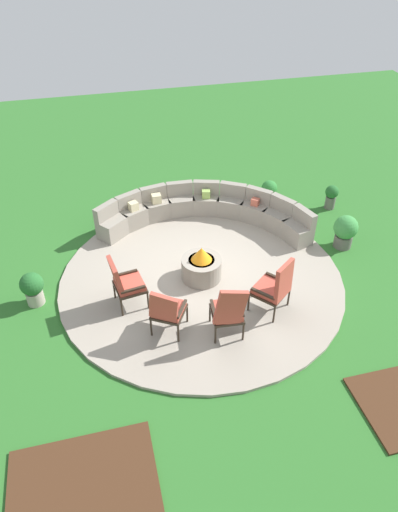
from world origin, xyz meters
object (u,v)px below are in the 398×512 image
Objects in this scene: lounge_chair_back_right at (275,286)px; lounge_chair_back_left at (228,311)px; lounge_chair_front_left at (125,282)px; potted_plant_3 at (33,287)px; potted_plant_0 at (345,230)px; lounge_chair_front_right at (167,309)px; potted_plant_2 at (331,196)px; potted_plant_1 at (269,190)px; curved_stone_bench at (205,211)px; fire_pit at (201,266)px.

lounge_chair_back_left is at bearing 161.31° from lounge_chair_back_right.
potted_plant_3 is at bearing -116.71° from lounge_chair_front_left.
potted_plant_0 reaches higher than potted_plant_3.
lounge_chair_front_left is 1.07m from lounge_chair_front_right.
lounge_chair_back_left is at bearing -136.79° from potted_plant_2.
lounge_chair_back_left is at bearing 44.14° from lounge_chair_front_left.
lounge_chair_back_right is 2.02× the size of potted_plant_1.
potted_plant_0 is 1.11× the size of potted_plant_3.
lounge_chair_front_right is 2.71m from potted_plant_3.
curved_stone_bench reaches higher than potted_plant_1.
lounge_chair_front_right is 5.72m from potted_plant_2.
lounge_chair_back_right is 2.78m from potted_plant_0.
curved_stone_bench is 3.21m from potted_plant_2.
potted_plant_1 is at bearing 117.95° from lounge_chair_front_left.
lounge_chair_back_left is at bearing 12.96° from lounge_chair_front_right.
potted_plant_3 is at bearing -165.77° from potted_plant_2.
potted_plant_3 is at bearing 122.83° from lounge_chair_back_right.
lounge_chair_front_left is at bearing 122.95° from lounge_chair_back_right.
lounge_chair_back_left is 3.73m from potted_plant_3.
curved_stone_bench is 6.72× the size of potted_plant_3.
potted_plant_2 is at bearing 73.20° from potted_plant_0.
lounge_chair_back_left reaches higher than lounge_chair_front_right.
lounge_chair_back_right is at bearing -109.84° from potted_plant_1.
potted_plant_1 is (2.43, 2.59, -0.03)m from fire_pit.
potted_plant_3 is (-4.29, 1.35, -0.24)m from lounge_chair_back_right.
potted_plant_1 is at bearing 30.43° from lounge_chair_back_right.
lounge_chair_front_right reaches higher than potted_plant_2.
potted_plant_1 is 0.82× the size of potted_plant_3.
fire_pit is 3.34m from potted_plant_0.
potted_plant_2 is at bearing -0.67° from curved_stone_bench.
potted_plant_3 is at bearing 178.05° from fire_pit.
lounge_chair_back_left is 2.07× the size of potted_plant_1.
lounge_chair_back_right is 1.49× the size of potted_plant_0.
potted_plant_1 is 1.53m from potted_plant_2.
lounge_chair_back_left is 3.83m from potted_plant_0.
potted_plant_1 is (2.39, 4.21, -0.32)m from lounge_chair_back_left.
curved_stone_bench is 3.58m from lounge_chair_front_right.
lounge_chair_back_left reaches higher than potted_plant_2.
potted_plant_0 is at bearing 89.81° from lounge_chair_front_left.
lounge_chair_back_right is 1.65× the size of potted_plant_3.
potted_plant_3 is (-7.03, -1.78, 0.04)m from potted_plant_2.
lounge_chair_front_left is at bearing 155.81° from lounge_chair_front_right.
lounge_chair_front_left is 5.01m from potted_plant_1.
lounge_chair_front_left reaches higher than potted_plant_1.
potted_plant_2 is at bearing 9.08° from lounge_chair_back_right.
potted_plant_0 is at bearing 2.02° from potted_plant_3.
potted_plant_3 is at bearing 157.23° from lounge_chair_back_left.
lounge_chair_front_right is at bearing -31.62° from potted_plant_3.
lounge_chair_back_right reaches higher than lounge_chair_front_left.
potted_plant_0 is (4.88, 0.77, -0.19)m from lounge_chair_front_left.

